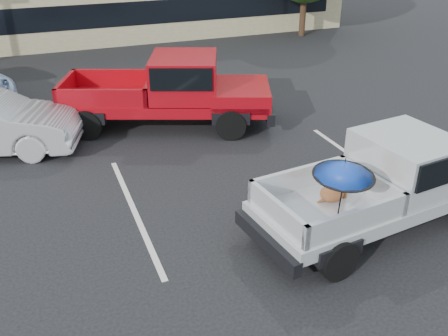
{
  "coord_description": "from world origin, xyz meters",
  "views": [
    {
      "loc": [
        -4.56,
        -7.29,
        5.8
      ],
      "look_at": [
        -1.36,
        0.85,
        1.3
      ],
      "focal_mm": 40.0,
      "sensor_mm": 36.0,
      "label": 1
    }
  ],
  "objects": [
    {
      "name": "ground",
      "position": [
        0.0,
        0.0,
        0.0
      ],
      "size": [
        90.0,
        90.0,
        0.0
      ],
      "primitive_type": "plane",
      "color": "black",
      "rests_on": "ground"
    },
    {
      "name": "stripe_left",
      "position": [
        -3.0,
        2.0,
        0.0
      ],
      "size": [
        0.12,
        5.0,
        0.01
      ],
      "primitive_type": "cube",
      "color": "silver",
      "rests_on": "ground"
    },
    {
      "name": "stripe_right",
      "position": [
        3.0,
        2.0,
        0.0
      ],
      "size": [
        0.12,
        5.0,
        0.01
      ],
      "primitive_type": "cube",
      "color": "silver",
      "rests_on": "ground"
    },
    {
      "name": "silver_pickup",
      "position": [
        1.9,
        -0.32,
        1.05
      ],
      "size": [
        5.88,
        2.63,
        2.06
      ],
      "rotation": [
        0.0,
        0.0,
        0.12
      ],
      "color": "black",
      "rests_on": "ground"
    },
    {
      "name": "red_pickup",
      "position": [
        -0.64,
        6.38,
        1.16
      ],
      "size": [
        6.81,
        4.44,
        2.12
      ],
      "rotation": [
        0.0,
        0.0,
        -0.38
      ],
      "color": "black",
      "rests_on": "ground"
    }
  ]
}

